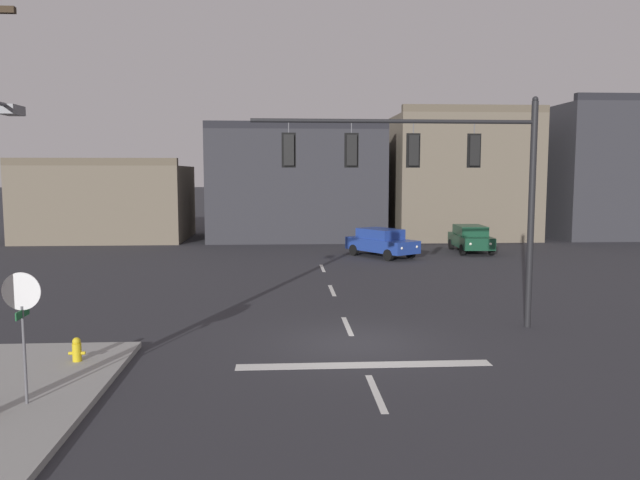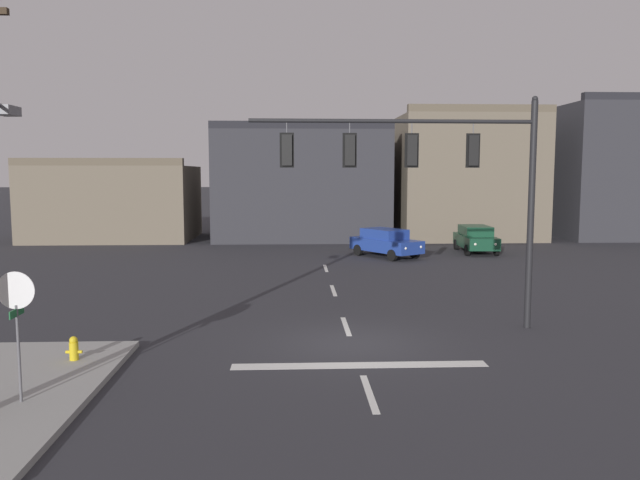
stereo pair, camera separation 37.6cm
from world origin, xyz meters
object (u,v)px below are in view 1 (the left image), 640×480
signal_mast_near_side (437,169)px  car_lot_middle (381,242)px  fire_hydrant (77,354)px  car_lot_nearside (471,238)px  stop_sign (22,306)px

signal_mast_near_side → car_lot_middle: signal_mast_near_side is taller
fire_hydrant → car_lot_nearside: bearing=52.7°
fire_hydrant → car_lot_middle: bearing=61.6°
fire_hydrant → stop_sign: bearing=-91.7°
signal_mast_near_side → car_lot_middle: size_ratio=1.85×
signal_mast_near_side → fire_hydrant: bearing=-161.5°
stop_sign → car_lot_middle: 25.19m
signal_mast_near_side → car_lot_nearside: size_ratio=1.91×
stop_sign → car_lot_nearside: (16.58, 24.50, -1.29)m
signal_mast_near_side → fire_hydrant: (-9.75, -3.27, -4.59)m
car_lot_nearside → fire_hydrant: size_ratio=6.02×
stop_sign → fire_hydrant: 3.38m
signal_mast_near_side → stop_sign: 11.91m
signal_mast_near_side → stop_sign: size_ratio=3.05×
car_lot_middle → stop_sign: bearing=-115.5°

